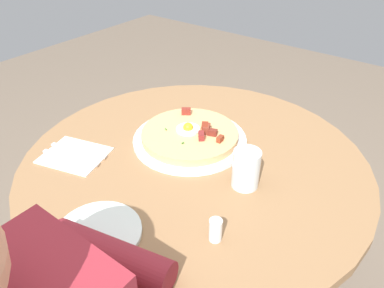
{
  "coord_description": "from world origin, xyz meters",
  "views": [
    {
      "loc": [
        0.66,
        0.49,
        1.34
      ],
      "look_at": [
        -0.03,
        -0.03,
        0.75
      ],
      "focal_mm": 34.66,
      "sensor_mm": 36.0,
      "label": 1
    }
  ],
  "objects_px": {
    "fork": "(71,157)",
    "water_glass": "(246,169)",
    "dining_table": "(194,204)",
    "salt_shaker": "(216,230)",
    "bread_plate": "(98,233)",
    "knife": "(78,150)",
    "breakfast_pizza": "(190,134)",
    "pizza_plate": "(190,140)"
  },
  "relations": [
    {
      "from": "breakfast_pizza",
      "to": "pizza_plate",
      "type": "bearing_deg",
      "value": -34.06
    },
    {
      "from": "dining_table",
      "to": "pizza_plate",
      "type": "bearing_deg",
      "value": -134.38
    },
    {
      "from": "pizza_plate",
      "to": "water_glass",
      "type": "distance_m",
      "value": 0.25
    },
    {
      "from": "bread_plate",
      "to": "water_glass",
      "type": "bearing_deg",
      "value": 153.49
    },
    {
      "from": "bread_plate",
      "to": "water_glass",
      "type": "relative_size",
      "value": 1.85
    },
    {
      "from": "pizza_plate",
      "to": "salt_shaker",
      "type": "xyz_separation_m",
      "value": [
        0.26,
        0.27,
        0.02
      ]
    },
    {
      "from": "knife",
      "to": "water_glass",
      "type": "height_order",
      "value": "water_glass"
    },
    {
      "from": "dining_table",
      "to": "salt_shaker",
      "type": "xyz_separation_m",
      "value": [
        0.2,
        0.21,
        0.2
      ]
    },
    {
      "from": "breakfast_pizza",
      "to": "water_glass",
      "type": "bearing_deg",
      "value": 72.08
    },
    {
      "from": "breakfast_pizza",
      "to": "water_glass",
      "type": "relative_size",
      "value": 2.79
    },
    {
      "from": "dining_table",
      "to": "knife",
      "type": "distance_m",
      "value": 0.38
    },
    {
      "from": "dining_table",
      "to": "water_glass",
      "type": "distance_m",
      "value": 0.28
    },
    {
      "from": "fork",
      "to": "water_glass",
      "type": "xyz_separation_m",
      "value": [
        -0.2,
        0.44,
        0.04
      ]
    },
    {
      "from": "pizza_plate",
      "to": "water_glass",
      "type": "xyz_separation_m",
      "value": [
        0.07,
        0.23,
        0.04
      ]
    },
    {
      "from": "bread_plate",
      "to": "pizza_plate",
      "type": "bearing_deg",
      "value": -171.05
    },
    {
      "from": "pizza_plate",
      "to": "breakfast_pizza",
      "type": "xyz_separation_m",
      "value": [
        -0.0,
        0.0,
        0.02
      ]
    },
    {
      "from": "breakfast_pizza",
      "to": "knife",
      "type": "xyz_separation_m",
      "value": [
        0.24,
        -0.22,
        -0.02
      ]
    },
    {
      "from": "dining_table",
      "to": "breakfast_pizza",
      "type": "height_order",
      "value": "breakfast_pizza"
    },
    {
      "from": "bread_plate",
      "to": "knife",
      "type": "distance_m",
      "value": 0.33
    },
    {
      "from": "breakfast_pizza",
      "to": "bread_plate",
      "type": "bearing_deg",
      "value": 8.84
    },
    {
      "from": "fork",
      "to": "salt_shaker",
      "type": "distance_m",
      "value": 0.48
    },
    {
      "from": "dining_table",
      "to": "salt_shaker",
      "type": "relative_size",
      "value": 17.53
    },
    {
      "from": "breakfast_pizza",
      "to": "fork",
      "type": "height_order",
      "value": "breakfast_pizza"
    },
    {
      "from": "breakfast_pizza",
      "to": "knife",
      "type": "distance_m",
      "value": 0.32
    },
    {
      "from": "breakfast_pizza",
      "to": "water_glass",
      "type": "height_order",
      "value": "water_glass"
    },
    {
      "from": "fork",
      "to": "water_glass",
      "type": "bearing_deg",
      "value": 8.37
    },
    {
      "from": "dining_table",
      "to": "breakfast_pizza",
      "type": "bearing_deg",
      "value": -135.11
    },
    {
      "from": "dining_table",
      "to": "salt_shaker",
      "type": "bearing_deg",
      "value": 45.72
    },
    {
      "from": "pizza_plate",
      "to": "bread_plate",
      "type": "xyz_separation_m",
      "value": [
        0.41,
        0.06,
        -0.0
      ]
    },
    {
      "from": "knife",
      "to": "water_glass",
      "type": "relative_size",
      "value": 1.77
    },
    {
      "from": "water_glass",
      "to": "salt_shaker",
      "type": "xyz_separation_m",
      "value": [
        0.19,
        0.04,
        -0.02
      ]
    },
    {
      "from": "knife",
      "to": "fork",
      "type": "bearing_deg",
      "value": -90.0
    },
    {
      "from": "dining_table",
      "to": "water_glass",
      "type": "xyz_separation_m",
      "value": [
        0.01,
        0.17,
        0.22
      ]
    },
    {
      "from": "fork",
      "to": "dining_table",
      "type": "bearing_deg",
      "value": 21.69
    },
    {
      "from": "breakfast_pizza",
      "to": "salt_shaker",
      "type": "bearing_deg",
      "value": 45.53
    },
    {
      "from": "bread_plate",
      "to": "fork",
      "type": "height_order",
      "value": "bread_plate"
    },
    {
      "from": "bread_plate",
      "to": "fork",
      "type": "bearing_deg",
      "value": -116.58
    },
    {
      "from": "dining_table",
      "to": "bread_plate",
      "type": "height_order",
      "value": "bread_plate"
    },
    {
      "from": "bread_plate",
      "to": "salt_shaker",
      "type": "height_order",
      "value": "salt_shaker"
    },
    {
      "from": "bread_plate",
      "to": "fork",
      "type": "xyz_separation_m",
      "value": [
        -0.14,
        -0.27,
        0.0
      ]
    },
    {
      "from": "fork",
      "to": "salt_shaker",
      "type": "bearing_deg",
      "value": -15.18
    },
    {
      "from": "pizza_plate",
      "to": "bread_plate",
      "type": "height_order",
      "value": "pizza_plate"
    }
  ]
}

